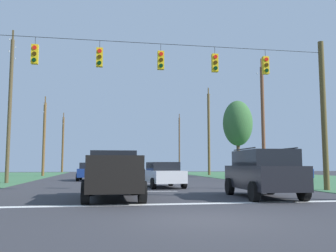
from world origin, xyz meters
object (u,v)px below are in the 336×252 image
object	(u,v)px
overhead_signal_span	(156,99)
tree_roadside_right	(238,124)
pickup_truck	(113,175)
suv_black	(263,172)
distant_car_far_parked	(90,171)
utility_pole_distant_left	(63,143)
distant_car_crossing_white	(163,174)
utility_pole_far_right	(209,132)
utility_pole_mid_right	(263,121)
utility_pole_far_left	(10,105)
utility_pole_near_left	(179,143)
utility_pole_distant_right	(44,137)
distant_car_oncoming	(283,172)

from	to	relation	value
overhead_signal_span	tree_roadside_right	world-z (taller)	overhead_signal_span
pickup_truck	suv_black	distance (m)	6.25
distant_car_far_parked	utility_pole_distant_left	size ratio (longest dim) A/B	0.43
distant_car_crossing_white	utility_pole_far_right	distance (m)	25.07
pickup_truck	utility_pole_mid_right	distance (m)	18.01
utility_pole_mid_right	utility_pole_far_right	size ratio (longest dim) A/B	0.90
utility_pole_distant_left	tree_roadside_right	distance (m)	33.99
utility_pole_far_left	utility_pole_near_left	bearing A→B (deg)	60.17
overhead_signal_span	utility_pole_far_left	xyz separation A→B (m)	(-9.56, 10.67, 1.14)
overhead_signal_span	utility_pole_far_right	size ratio (longest dim) A/B	1.68
distant_car_far_parked	pickup_truck	bearing A→B (deg)	-84.79
utility_pole_distant_right	utility_pole_distant_left	bearing A→B (deg)	89.70
utility_pole_mid_right	utility_pole_far_right	xyz separation A→B (m)	(0.34, 17.00, 0.59)
utility_pole_near_left	utility_pole_distant_right	size ratio (longest dim) A/B	1.09
pickup_truck	suv_black	bearing A→B (deg)	-5.25
suv_black	utility_pole_far_left	bearing A→B (deg)	134.14
pickup_truck	tree_roadside_right	world-z (taller)	tree_roadside_right
pickup_truck	utility_pole_distant_right	size ratio (longest dim) A/B	0.57
suv_black	utility_pole_distant_right	bearing A→B (deg)	114.23
utility_pole_far_left	utility_pole_distant_right	xyz separation A→B (m)	(-0.03, 16.31, -1.20)
utility_pole_mid_right	tree_roadside_right	world-z (taller)	utility_pole_mid_right
overhead_signal_span	pickup_truck	xyz separation A→B (m)	(-2.16, -2.80, -3.66)
distant_car_far_parked	tree_roadside_right	world-z (taller)	tree_roadside_right
distant_car_oncoming	utility_pole_far_right	bearing A→B (deg)	92.90
overhead_signal_span	distant_car_far_parked	xyz separation A→B (m)	(-3.73, 14.49, -3.84)
utility_pole_far_right	overhead_signal_span	bearing A→B (deg)	-111.25
distant_car_crossing_white	distant_car_oncoming	distance (m)	11.53
distant_car_oncoming	distant_car_far_parked	world-z (taller)	same
overhead_signal_span	pickup_truck	bearing A→B (deg)	-127.63
distant_car_oncoming	utility_pole_far_left	size ratio (longest dim) A/B	0.38
distant_car_oncoming	utility_pole_mid_right	distance (m)	4.29
distant_car_oncoming	tree_roadside_right	world-z (taller)	tree_roadside_right
pickup_truck	utility_pole_distant_left	world-z (taller)	utility_pole_distant_left
distant_car_crossing_white	utility_pole_distant_right	distance (m)	25.48
suv_black	utility_pole_distant_left	size ratio (longest dim) A/B	0.49
tree_roadside_right	distant_car_far_parked	bearing A→B (deg)	-163.31
distant_car_crossing_white	utility_pole_near_left	distance (m)	42.74
distant_car_oncoming	utility_pole_distant_right	world-z (taller)	utility_pole_distant_right
utility_pole_far_right	utility_pole_near_left	distance (m)	18.71
utility_pole_mid_right	tree_roadside_right	distance (m)	9.32
distant_car_far_parked	distant_car_crossing_white	bearing A→B (deg)	-65.72
overhead_signal_span	distant_car_oncoming	size ratio (longest dim) A/B	4.21
utility_pole_far_right	utility_pole_far_left	size ratio (longest dim) A/B	0.96
utility_pole_distant_right	tree_roadside_right	size ratio (longest dim) A/B	1.16
suv_black	utility_pole_far_right	world-z (taller)	utility_pole_far_right
overhead_signal_span	utility_pole_mid_right	xyz separation A→B (m)	(10.09, 9.83, 0.21)
pickup_truck	utility_pole_far_right	distance (m)	32.50
utility_pole_distant_right	utility_pole_distant_left	size ratio (longest dim) A/B	0.94
utility_pole_mid_right	utility_pole_distant_right	distance (m)	26.11
distant_car_oncoming	utility_pole_distant_left	size ratio (longest dim) A/B	0.44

